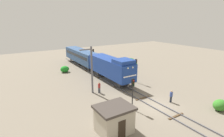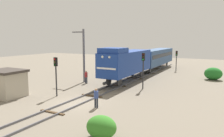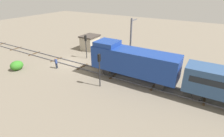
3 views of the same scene
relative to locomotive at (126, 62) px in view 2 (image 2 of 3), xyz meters
The scene contains 14 objects.
ground_plane 11.44m from the locomotive, 90.00° to the right, with size 102.12×102.12×0.00m, color #756B5B.
railway_track 11.43m from the locomotive, 90.00° to the right, with size 2.40×68.08×0.16m.
locomotive is the anchor object (origin of this frame).
passenger_car_leading 13.34m from the locomotive, 90.00° to the left, with size 2.84×14.00×3.66m.
traffic_signal_near 10.45m from the locomotive, 107.84° to the right, with size 0.32×0.34×3.99m.
traffic_signal_mid 4.31m from the locomotive, 37.91° to the right, with size 0.32×0.34×4.21m.
traffic_signal_far 14.57m from the locomotive, 75.69° to the left, with size 0.32×0.34×3.60m.
worker_near_track 11.60m from the locomotive, 77.91° to the right, with size 0.38×0.38×1.70m.
worker_by_signal 5.63m from the locomotive, 141.87° to the right, with size 0.38×0.38×1.70m.
catenary_mast 5.80m from the locomotive, 152.65° to the right, with size 1.94×0.28×7.09m.
relay_hut 14.59m from the locomotive, 121.08° to the right, with size 3.50×2.90×2.74m.
bush_near 11.63m from the locomotive, 116.73° to the left, with size 1.81×1.48×1.32m, color #1F8726.
bush_mid 16.99m from the locomotive, 70.13° to the right, with size 1.88×1.54×1.36m, color #347D26.
bush_far 12.78m from the locomotive, 35.97° to the left, with size 2.41×1.97×1.75m, color #216E26.
Camera 2 is at (12.14, -15.26, 5.90)m, focal length 35.00 mm.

